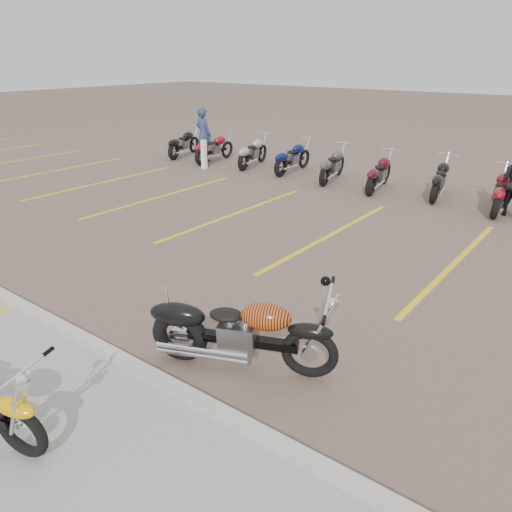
# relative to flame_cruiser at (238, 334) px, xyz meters

# --- Properties ---
(ground) EXTENTS (100.00, 100.00, 0.00)m
(ground) POSITION_rel_flame_cruiser_xyz_m (-1.56, 1.13, -0.49)
(ground) COLOR brown
(ground) RESTS_ON ground
(curb) EXTENTS (60.00, 0.18, 0.12)m
(curb) POSITION_rel_flame_cruiser_xyz_m (-1.56, -0.87, -0.43)
(curb) COLOR #ADAAA3
(curb) RESTS_ON ground
(parking_stripes) EXTENTS (38.00, 5.50, 0.01)m
(parking_stripes) POSITION_rel_flame_cruiser_xyz_m (-1.56, 5.13, -0.49)
(parking_stripes) COLOR gold
(parking_stripes) RESTS_ON ground
(flame_cruiser) EXTENTS (2.27, 1.09, 0.99)m
(flame_cruiser) POSITION_rel_flame_cruiser_xyz_m (0.00, 0.00, 0.00)
(flame_cruiser) COLOR black
(flame_cruiser) RESTS_ON ground
(person_a) EXTENTS (0.74, 0.51, 1.93)m
(person_a) POSITION_rel_flame_cruiser_xyz_m (-9.49, 9.56, 0.47)
(person_a) COLOR navy
(person_a) RESTS_ON ground
(bollard) EXTENTS (0.15, 0.15, 1.00)m
(bollard) POSITION_rel_flame_cruiser_xyz_m (-8.50, 8.51, 0.01)
(bollard) COLOR white
(bollard) RESTS_ON ground
(bg_bike_row) EXTENTS (22.39, 2.08, 1.10)m
(bg_bike_row) POSITION_rel_flame_cruiser_xyz_m (0.02, 9.63, 0.06)
(bg_bike_row) COLOR black
(bg_bike_row) RESTS_ON ground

